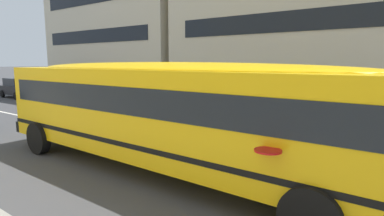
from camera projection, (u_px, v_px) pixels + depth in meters
ground_plane at (187, 151)px, 10.50m from camera, size 400.00×400.00×0.00m
sidewalk_far at (269, 120)px, 16.16m from camera, size 120.00×3.00×0.01m
lane_centreline at (187, 151)px, 10.50m from camera, size 110.00×0.16×0.01m
school_bus at (171, 108)px, 8.27m from camera, size 13.40×3.25×2.99m
parked_car_black_end_of_row at (19, 88)px, 26.07m from camera, size 3.94×1.96×1.64m
parked_car_red_past_driveway at (54, 91)px, 22.83m from camera, size 3.93×1.94×1.64m
apartment_block_far_left at (137, 6)px, 29.79m from camera, size 15.16×10.17×16.50m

